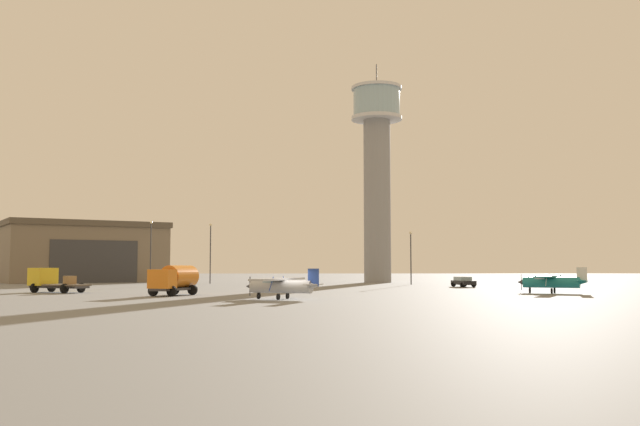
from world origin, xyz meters
The scene contains 11 objects.
ground_plane centered at (0.00, 0.00, 0.00)m, with size 400.00×400.00×0.00m, color slate.
control_tower centered at (13.29, 60.19, 20.79)m, with size 8.79×8.79×38.01m.
hangar centered at (-40.49, 68.96, 5.30)m, with size 35.60×34.77×10.56m.
airplane_silver centered at (-1.01, 0.96, 1.23)m, with size 6.91×8.73×2.64m.
airplane_teal centered at (27.00, 14.08, 1.27)m, with size 7.01×8.76×2.72m.
truck_fuel_tanker_orange centered at (-11.69, 8.99, 1.63)m, with size 4.33×6.11×2.92m.
truck_flatbed_yellow centered at (-26.48, 16.89, 1.29)m, with size 7.25×5.51×2.65m.
car_black centered at (22.37, 35.29, 0.74)m, with size 2.85×4.71×1.37m.
light_post_west centered at (-24.24, 54.75, 5.92)m, with size 0.44×0.44×10.12m.
light_post_east centered at (17.06, 47.16, 4.88)m, with size 0.44×0.44×8.12m.
light_post_north centered at (-14.50, 54.37, 5.72)m, with size 0.44×0.44×9.73m.
Camera 1 is at (1.08, -59.28, 2.88)m, focal length 39.20 mm.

